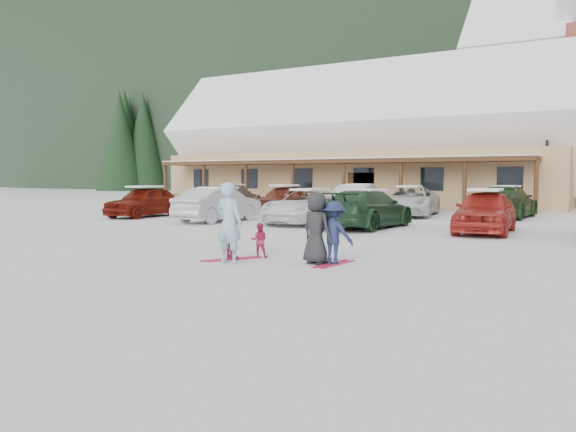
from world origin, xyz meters
The scene contains 23 objects.
ground centered at (0.00, 0.00, 0.00)m, with size 160.00×160.00×0.00m, color silver.
forested_hillside centered at (0.00, 85.00, 19.00)m, with size 300.00×70.00×38.00m, color black.
day_lodge centered at (-9.00, 27.96, 3.94)m, with size 29.12×12.50×10.38m.
lamp_post centered at (3.69, 24.73, 3.21)m, with size 0.50×0.25×5.63m.
conifer_0 centered at (-26.00, 30.00, 5.69)m, with size 4.40×4.40×10.20m.
conifer_2 centered at (-30.00, 42.00, 6.83)m, with size 5.28×5.28×12.24m.
adult_skier centered at (-0.40, -0.42, 0.91)m, with size 0.66×0.44×1.82m, color #8DB8CB.
toddler_red centered at (-0.30, 0.67, 0.42)m, with size 0.41×0.32×0.84m, color #CD2A5A.
child_navy centered at (1.72, 0.58, 0.70)m, with size 0.90×0.52×1.40m, color #182143.
skis_child_navy centered at (1.72, 0.58, 0.01)m, with size 0.20×1.40×0.03m, color #C21B3F.
child_magenta centered at (-0.67, 0.05, 0.66)m, with size 0.77×0.32×1.32m, color #A12D53.
skis_child_magenta centered at (-0.67, 0.05, 0.01)m, with size 0.20×1.40×0.03m, color #C21B3F.
bystander_dark centered at (1.35, 0.44, 0.80)m, with size 0.78×0.51×1.60m, color black.
parked_car_0 centered at (-12.54, 9.41, 0.74)m, with size 1.74×4.33×1.48m, color #631208.
parked_car_1 centered at (-7.74, 8.90, 0.74)m, with size 1.56×4.47×1.47m, color #B6B6BB.
parked_car_2 centered at (-3.82, 9.93, 0.71)m, with size 2.36×5.12×1.42m, color white.
parked_car_3 centered at (-0.99, 9.22, 0.72)m, with size 2.02×4.98×1.44m, color #1B3A20.
parked_car_4 centered at (3.23, 9.49, 0.75)m, with size 1.77×4.41×1.50m, color #AE281F.
parked_car_7 centered at (-13.15, 17.45, 0.73)m, with size 2.04×5.03×1.46m, color #796A5C.
parked_car_8 centered at (-8.84, 16.42, 0.74)m, with size 1.74×4.32×1.47m, color maroon.
parked_car_9 centered at (-4.63, 17.12, 0.77)m, with size 1.63×4.67×1.54m, color silver.
parked_car_10 centered at (-1.66, 16.39, 0.74)m, with size 2.46×5.33×1.48m, color silver.
parked_car_11 centered at (2.69, 17.38, 0.75)m, with size 2.11×5.18×1.50m, color #1A3817.
Camera 1 is at (6.97, -10.55, 1.93)m, focal length 35.00 mm.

